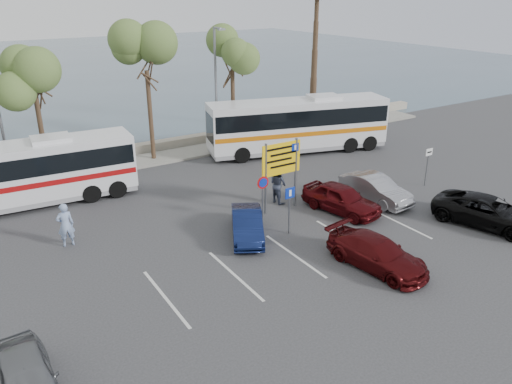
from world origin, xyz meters
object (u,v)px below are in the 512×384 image
coach_bus_left (21,177)px  car_silver_b (375,189)px  pedestrian_near (65,225)px  pedestrian_far (278,184)px  car_silver_a (26,380)px  car_blue (247,224)px  street_lamp_right (216,84)px  car_red (341,198)px  suv_black (488,212)px  coach_bus_right (298,127)px  direction_sign (281,164)px  car_maroon (377,253)px

coach_bus_left → car_silver_b: 18.10m
pedestrian_near → pedestrian_far: (10.42, -0.98, 0.02)m
car_silver_a → car_blue: size_ratio=1.01×
car_blue → street_lamp_right: bearing=95.4°
car_red → car_blue: bearing=166.7°
car_blue → suv_black: suv_black is taller
coach_bus_right → car_silver_a: size_ratio=3.24×
direction_sign → pedestrian_far: size_ratio=1.79×
street_lamp_right → car_red: 12.78m
direction_sign → pedestrian_near: (-10.00, 1.80, -1.44)m
suv_black → coach_bus_right: bearing=75.6°
direction_sign → suv_black: size_ratio=0.73×
street_lamp_right → car_blue: street_lamp_right is taller
coach_bus_right → pedestrian_near: bearing=-161.6°
car_maroon → street_lamp_right: bearing=74.9°
car_red → car_silver_b: (2.40, 0.08, -0.03)m
coach_bus_left → pedestrian_far: bearing=-29.9°
suv_black → pedestrian_near: 19.19m
street_lamp_right → car_silver_a: street_lamp_right is taller
car_silver_b → car_maroon: bearing=-137.6°
direction_sign → car_silver_b: 5.40m
pedestrian_near → pedestrian_far: size_ratio=0.98×
car_blue → pedestrian_near: size_ratio=1.91×
car_red → coach_bus_left: bearing=133.5°
direction_sign → coach_bus_right: bearing=48.3°
direction_sign → pedestrian_far: direction_sign is taller
street_lamp_right → car_blue: (-5.00, -12.02, -3.98)m
car_silver_a → car_maroon: car_silver_a is taller
car_silver_a → street_lamp_right: bearing=46.7°
car_maroon → car_red: 5.42m
coach_bus_right → pedestrian_far: size_ratio=6.16×
car_silver_a → pedestrian_far: pedestrian_far is taller
direction_sign → car_red: (2.40, -1.84, -1.72)m
car_red → suv_black: (4.80, -4.86, -0.02)m
direction_sign → coach_bus_right: (6.50, 7.30, -0.68)m
car_red → pedestrian_far: size_ratio=2.07×
car_red → suv_black: size_ratio=0.84×
coach_bus_left → car_blue: bearing=-49.0°
car_silver_b → pedestrian_far: 5.09m
car_blue → pedestrian_far: bearing=64.3°
coach_bus_left → coach_bus_right: bearing=-0.0°
direction_sign → pedestrian_far: bearing=63.1°
coach_bus_left → car_silver_b: coach_bus_left is taller
street_lamp_right → coach_bus_left: bearing=-166.8°
coach_bus_left → car_silver_b: bearing=-30.1°
car_red → pedestrian_near: 12.93m
direction_sign → pedestrian_near: direction_sign is taller
car_silver_a → car_red: (15.40, 4.86, 0.06)m
direction_sign → pedestrian_near: bearing=169.8°
car_red → car_silver_a: bearing=-174.3°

